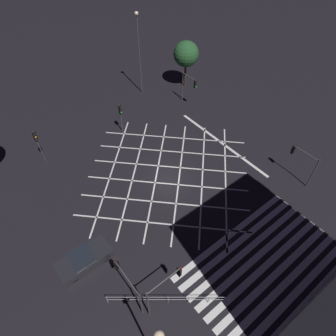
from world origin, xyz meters
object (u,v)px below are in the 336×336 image
(traffic_light_sw_cross, at_px, (126,279))
(waiting_car, at_px, (84,259))
(street_lamp_west, at_px, (139,44))
(traffic_light_ne_cross, at_px, (190,84))
(traffic_light_se_cross, at_px, (302,158))
(traffic_light_nw_cross, at_px, (37,141))
(traffic_light_median_north, at_px, (121,113))
(street_tree_far, at_px, (186,54))
(traffic_light_sw_main, at_px, (166,285))

(traffic_light_sw_cross, xyz_separation_m, waiting_car, (-1.38, 4.06, -1.78))
(traffic_light_sw_cross, distance_m, street_lamp_west, 26.66)
(street_lamp_west, bearing_deg, traffic_light_ne_cross, -62.85)
(waiting_car, bearing_deg, traffic_light_se_cross, -12.97)
(traffic_light_sw_cross, relative_size, street_lamp_west, 0.32)
(traffic_light_nw_cross, relative_size, traffic_light_sw_cross, 1.18)
(traffic_light_median_north, distance_m, traffic_light_se_cross, 18.79)
(traffic_light_median_north, bearing_deg, traffic_light_se_cross, 29.93)
(traffic_light_nw_cross, xyz_separation_m, traffic_light_sw_cross, (-0.65, -16.71, -0.34))
(traffic_light_se_cross, bearing_deg, waiting_car, 77.03)
(traffic_light_sw_cross, xyz_separation_m, street_tree_far, (21.36, 18.70, 2.09))
(street_lamp_west, bearing_deg, traffic_light_sw_cross, -127.09)
(street_lamp_west, relative_size, street_tree_far, 1.65)
(traffic_light_nw_cross, distance_m, street_tree_far, 20.89)
(traffic_light_ne_cross, relative_size, street_lamp_west, 0.39)
(traffic_light_se_cross, bearing_deg, traffic_light_median_north, 29.93)
(traffic_light_ne_cross, height_order, street_lamp_west, street_lamp_west)
(street_tree_far, height_order, waiting_car, street_tree_far)
(traffic_light_sw_cross, distance_m, waiting_car, 4.64)
(traffic_light_sw_main, xyz_separation_m, traffic_light_sw_cross, (-1.78, 2.14, -0.47))
(traffic_light_sw_cross, bearing_deg, traffic_light_se_cross, -91.85)
(street_lamp_west, bearing_deg, waiting_car, -135.53)
(traffic_light_nw_cross, relative_size, street_tree_far, 0.62)
(traffic_light_nw_cross, bearing_deg, traffic_light_se_cross, 46.49)
(traffic_light_ne_cross, xyz_separation_m, traffic_light_nw_cross, (-18.28, 1.63, -0.15))
(traffic_light_sw_main, height_order, traffic_light_ne_cross, traffic_light_ne_cross)
(street_tree_far, distance_m, waiting_car, 27.33)
(traffic_light_sw_cross, distance_m, street_tree_far, 28.47)
(street_tree_far, bearing_deg, traffic_light_ne_cross, -123.89)
(traffic_light_sw_cross, bearing_deg, traffic_light_sw_main, -140.20)
(street_lamp_west, bearing_deg, traffic_light_sw_main, -121.35)
(traffic_light_sw_cross, bearing_deg, traffic_light_ne_cross, -51.46)
(traffic_light_sw_main, xyz_separation_m, traffic_light_se_cross, (17.11, 1.53, -0.25))
(traffic_light_sw_main, bearing_deg, street_lamp_west, 58.65)
(traffic_light_sw_main, relative_size, waiting_car, 0.92)
(traffic_light_nw_cross, bearing_deg, traffic_light_ne_cross, 84.90)
(traffic_light_ne_cross, height_order, waiting_car, traffic_light_ne_cross)
(street_lamp_west, bearing_deg, street_tree_far, -22.83)
(traffic_light_sw_main, xyz_separation_m, traffic_light_nw_cross, (-1.13, 18.85, -0.13))
(traffic_light_median_north, bearing_deg, traffic_light_sw_main, -23.48)
(waiting_car, bearing_deg, traffic_light_sw_main, -62.94)
(traffic_light_ne_cross, distance_m, traffic_light_se_cross, 15.69)
(traffic_light_median_north, bearing_deg, waiting_car, -43.19)
(street_lamp_west, distance_m, waiting_car, 24.90)
(street_tree_far, bearing_deg, traffic_light_nw_cross, -174.50)
(traffic_light_ne_cross, height_order, traffic_light_sw_cross, traffic_light_ne_cross)
(traffic_light_se_cross, height_order, traffic_light_sw_cross, traffic_light_se_cross)
(traffic_light_sw_main, height_order, waiting_car, traffic_light_sw_main)
(traffic_light_ne_cross, bearing_deg, waiting_car, -61.52)
(traffic_light_sw_cross, bearing_deg, waiting_car, 18.84)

